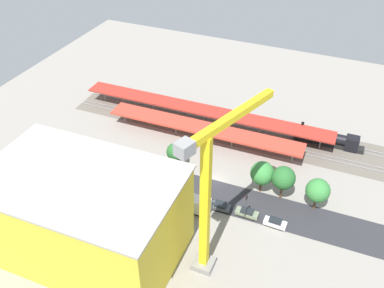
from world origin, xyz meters
name	(u,v)px	position (x,y,z in m)	size (l,w,h in m)	color
ground_plane	(217,180)	(0.00, 0.00, 0.00)	(149.95, 149.95, 0.00)	gray
rail_bed	(244,132)	(0.00, -20.20, 0.00)	(93.72, 13.86, 0.01)	#665E54
street_asphalt	(209,193)	(0.00, 4.61, 0.00)	(93.72, 9.00, 0.01)	#2D2D33
track_rails	(244,131)	(0.00, -20.20, 0.18)	(93.71, 8.89, 0.12)	#9E9EA8
platform_canopy_near	(203,128)	(8.24, -12.45, 3.91)	(49.25, 6.25, 4.16)	#C63D2D
platform_canopy_far	(204,110)	(11.19, -20.06, 3.99)	(66.98, 6.28, 4.21)	#A82D23
locomotive	(330,139)	(-20.83, -23.14, 1.72)	(16.80, 2.78, 4.84)	black
parked_car_0	(275,223)	(-15.11, 8.15, 0.77)	(4.46, 1.82, 1.72)	black
parked_car_1	(247,213)	(-9.26, 7.64, 0.69)	(4.62, 1.88, 1.53)	black
parked_car_2	(220,206)	(-3.70, 8.04, 0.72)	(4.21, 2.11, 1.63)	black
parked_car_3	(194,199)	(2.12, 8.27, 0.75)	(4.20, 1.99, 1.70)	black
parked_car_4	(166,188)	(8.89, 7.56, 0.77)	(4.51, 1.81, 1.69)	black
parked_car_5	(139,182)	(15.08, 8.00, 0.77)	(4.33, 1.94, 1.69)	black
construction_building	(85,216)	(14.90, 26.69, 8.35)	(32.66, 20.36, 16.70)	yellow
construction_roof_slab	(77,179)	(14.90, 26.69, 16.90)	(33.26, 20.96, 0.40)	#ADA89E
tower_crane	(210,192)	(-6.13, 21.32, 17.14)	(8.56, 20.46, 29.87)	gray
box_truck_0	(190,203)	(1.99, 10.58, 1.75)	(8.87, 2.58, 3.60)	black
street_tree_0	(176,152)	(10.10, -0.28, 4.70)	(4.12, 4.12, 6.79)	brown
street_tree_1	(318,191)	(-21.31, 0.29, 4.89)	(4.90, 4.90, 7.36)	brown
street_tree_2	(284,178)	(-14.25, 0.01, 5.56)	(4.92, 4.92, 8.05)	brown
street_tree_3	(262,173)	(-9.75, -0.41, 4.97)	(5.07, 5.07, 7.53)	brown
traffic_light	(246,204)	(-9.10, 8.88, 4.35)	(0.50, 0.36, 6.56)	#333333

